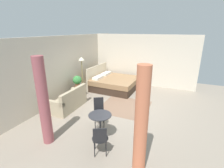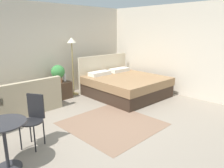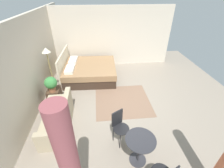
{
  "view_description": "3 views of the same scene",
  "coord_description": "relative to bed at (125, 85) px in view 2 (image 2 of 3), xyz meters",
  "views": [
    {
      "loc": [
        -5.8,
        -1.98,
        3.01
      ],
      "look_at": [
        0.26,
        0.62,
        0.82
      ],
      "focal_mm": 26.5,
      "sensor_mm": 36.0,
      "label": 1
    },
    {
      "loc": [
        -3.04,
        -3.14,
        2.03
      ],
      "look_at": [
        0.12,
        0.03,
        0.88
      ],
      "focal_mm": 34.41,
      "sensor_mm": 36.0,
      "label": 2
    },
    {
      "loc": [
        -4.12,
        0.74,
        3.41
      ],
      "look_at": [
        0.07,
        0.32,
        0.71
      ],
      "focal_mm": 24.33,
      "sensor_mm": 36.0,
      "label": 3
    }
  ],
  "objects": [
    {
      "name": "wall_right",
      "position": [
        1.32,
        -1.17,
        1.06
      ],
      "size": [
        0.12,
        5.61,
        2.77
      ],
      "primitive_type": "cube",
      "color": "beige",
      "rests_on": "ground"
    },
    {
      "name": "cafe_chair_near_window",
      "position": [
        -3.37,
        -0.86,
        0.24
      ],
      "size": [
        0.54,
        0.54,
        0.93
      ],
      "color": "black",
      "rests_on": "ground"
    },
    {
      "name": "couch",
      "position": [
        -2.78,
        0.76,
        -0.03
      ],
      "size": [
        1.59,
        0.72,
        0.85
      ],
      "color": "tan",
      "rests_on": "ground"
    },
    {
      "name": "nightstand",
      "position": [
        -1.57,
        1.13,
        -0.07
      ],
      "size": [
        0.51,
        0.4,
        0.51
      ],
      "color": "#473323",
      "rests_on": "ground"
    },
    {
      "name": "balcony_table",
      "position": [
        -3.98,
        -1.23,
        0.19
      ],
      "size": [
        0.65,
        0.65,
        0.74
      ],
      "color": "#2D2D33",
      "rests_on": "ground"
    },
    {
      "name": "wall_back",
      "position": [
        -1.82,
        1.63,
        1.06
      ],
      "size": [
        9.29,
        0.12,
        2.77
      ],
      "primitive_type": "cube",
      "color": "beige",
      "rests_on": "ground"
    },
    {
      "name": "ground_plane",
      "position": [
        -1.82,
        -1.17,
        -0.33
      ],
      "size": [
        9.29,
        8.61,
        0.02
      ],
      "primitive_type": "cube",
      "color": "gray"
    },
    {
      "name": "vase",
      "position": [
        -1.45,
        1.13,
        0.3
      ],
      "size": [
        0.08,
        0.08,
        0.24
      ],
      "color": "silver",
      "rests_on": "nightstand"
    },
    {
      "name": "area_rug",
      "position": [
        -1.78,
        -1.22,
        -0.32
      ],
      "size": [
        1.83,
        1.89,
        0.01
      ],
      "primitive_type": "cube",
      "color": "#7F604C",
      "rests_on": "ground"
    },
    {
      "name": "bed",
      "position": [
        0.0,
        0.0,
        0.0
      ],
      "size": [
        2.11,
        2.24,
        1.18
      ],
      "color": "#38281E",
      "rests_on": "ground"
    },
    {
      "name": "floor_lamp",
      "position": [
        -1.07,
        1.23,
        1.1
      ],
      "size": [
        0.28,
        0.28,
        1.78
      ],
      "color": "#99844C",
      "rests_on": "ground"
    },
    {
      "name": "potted_plant",
      "position": [
        -1.67,
        1.12,
        0.48
      ],
      "size": [
        0.39,
        0.39,
        0.52
      ],
      "color": "#935B3D",
      "rests_on": "nightstand"
    }
  ]
}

